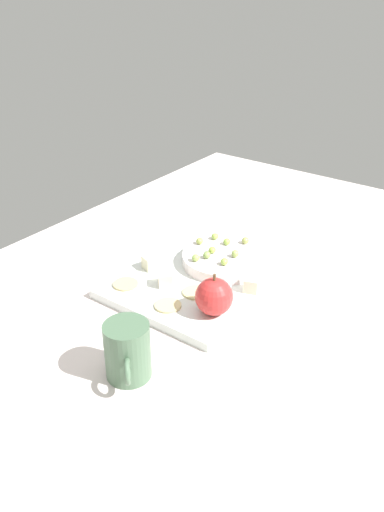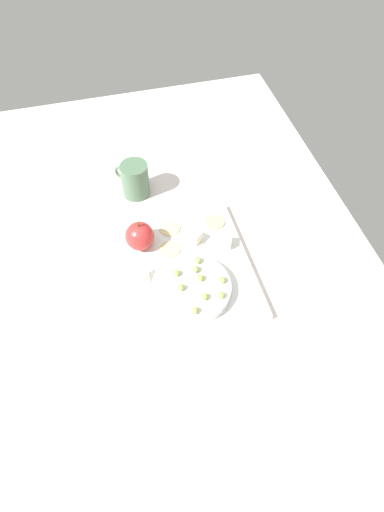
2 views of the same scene
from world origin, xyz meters
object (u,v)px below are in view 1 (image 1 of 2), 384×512
cracker_0 (126,284)px  grape_3 (200,241)px  grape_2 (196,258)px  grape_8 (227,242)px  platter (200,279)px  grape_0 (212,250)px  cheese_cube_2 (165,279)px  grape_1 (215,236)px  apple_whole (214,297)px  grape_5 (234,253)px  grape_4 (224,261)px  cup (128,351)px  cracker_1 (195,292)px  cheese_cube_0 (150,263)px  cracker_2 (168,305)px  grape_7 (207,255)px  serving_dish (224,259)px  cheese_cube_1 (251,285)px  grape_6 (245,240)px

cracker_0 → grape_3: (19.16, -4.05, 2.74)cm
grape_2 → grape_8: same height
platter → grape_0: grape_0 is taller
cheese_cube_2 → grape_1: (18.40, 0.94, 1.57)cm
apple_whole → grape_0: 18.25cm
platter → grape_5: size_ratio=20.76×
grape_1 → grape_4: same height
platter → apple_whole: size_ratio=5.07×
cup → grape_2: bearing=16.4°
grape_4 → cup: bearing=-173.8°
platter → cracker_1: bearing=-152.2°
cheese_cube_2 → grape_4: size_ratio=1.63×
apple_whole → cracker_1: 7.79cm
cheese_cube_0 → cracker_2: size_ratio=0.55×
cheese_cube_0 → grape_2: size_ratio=1.63×
cheese_cube_2 → grape_7: (10.37, -2.53, 1.63)cm
cheese_cube_2 → grape_7: grape_7 is taller
platter → serving_dish: bearing=-10.6°
cracker_2 → grape_1: size_ratio=2.96×
cracker_1 → grape_2: bearing=35.7°
cheese_cube_1 → cracker_0: cheese_cube_1 is taller
grape_4 → grape_7: 4.22cm
grape_5 → cup: bearing=-174.4°
grape_1 → grape_5: grape_5 is taller
cheese_cube_2 → cracker_1: cheese_cube_2 is taller
cracker_1 → platter: bearing=27.8°
cheese_cube_2 → grape_7: 10.80cm
grape_0 → cheese_cube_0: bearing=137.4°
serving_dish → grape_8: grape_8 is taller
apple_whole → cracker_0: apple_whole is taller
serving_dish → grape_5: 2.91cm
grape_1 → grape_2: bearing=-167.2°
cracker_2 → cup: cup is taller
apple_whole → grape_8: bearing=27.2°
cheese_cube_2 → cheese_cube_0: bearing=63.8°
serving_dish → grape_7: (-3.57, 1.92, 1.86)cm
cheese_cube_0 → grape_4: size_ratio=1.63×
cracker_2 → grape_3: grape_3 is taller
grape_5 → grape_7: (-3.89, 4.12, -0.02)cm
cheese_cube_1 → cheese_cube_0: bearing=103.2°
platter → grape_7: bearing=11.6°
cheese_cube_0 → grape_3: 12.24cm
grape_7 → grape_0: bearing=9.0°
serving_dish → apple_whole: size_ratio=2.56×
cheese_cube_1 → grape_8: grape_8 is taller
grape_4 → grape_6: 10.47cm
grape_1 → grape_4: size_ratio=1.00×
cheese_cube_2 → grape_6: bearing=-14.8°
grape_1 → grape_2: size_ratio=1.00×
platter → serving_dish: (6.77, -1.26, 1.99)cm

